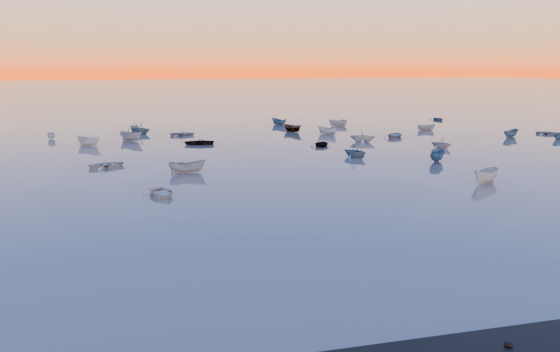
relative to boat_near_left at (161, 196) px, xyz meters
name	(u,v)px	position (x,y,z in m)	size (l,w,h in m)	color
ground	(203,117)	(12.09, 73.22, 0.00)	(600.00, 600.00, 0.00)	#70635D
mud_lobes	(442,313)	(12.09, -27.78, 0.01)	(140.00, 6.00, 0.07)	black
moored_fleet	(240,148)	(12.09, 26.22, 0.00)	(124.00, 58.00, 1.20)	silver
boat_near_left	(161,196)	(0.00, 0.00, 0.00)	(3.95, 1.65, 0.99)	silver
boat_near_center	(187,173)	(3.22, 10.05, 0.00)	(4.02, 1.70, 1.39)	gray
boat_near_right	(441,148)	(39.68, 19.04, 0.00)	(3.31, 1.49, 1.16)	gray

